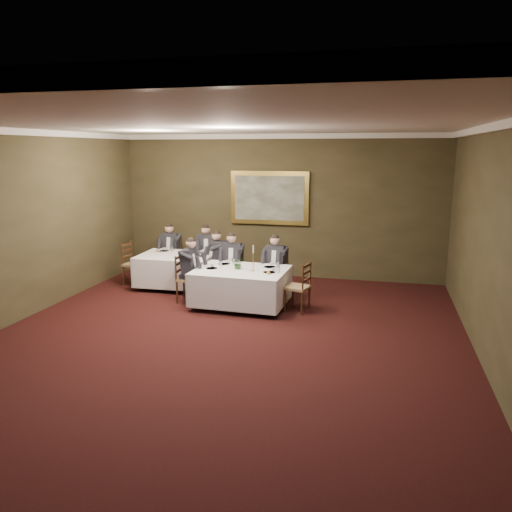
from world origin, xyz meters
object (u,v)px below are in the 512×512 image
at_px(chair_sec_backright, 207,267).
at_px(chair_sec_endleft, 134,273).
at_px(diner_main_backright, 276,273).
at_px(candlestick, 253,261).
at_px(chair_sec_backleft, 172,266).
at_px(chair_sec_endright, 221,277).
at_px(centerpiece, 238,263).
at_px(painting, 270,198).
at_px(diner_sec_backright, 207,259).
at_px(diner_sec_endright, 221,268).
at_px(table_main, 241,285).
at_px(diner_sec_backleft, 172,257).
at_px(chair_main_endright, 298,297).
at_px(chair_main_backleft, 233,279).
at_px(diner_main_endleft, 188,278).
at_px(chair_main_backright, 276,283).
at_px(chair_main_endleft, 188,288).
at_px(table_second, 177,268).
at_px(diner_main_backleft, 233,270).

bearing_deg(chair_sec_backright, chair_sec_endleft, 15.55).
bearing_deg(diner_main_backright, candlestick, 85.33).
distance_m(chair_sec_backleft, chair_sec_endright, 1.75).
height_order(diner_main_backright, centerpiece, diner_main_backright).
height_order(chair_sec_endright, painting, painting).
distance_m(diner_sec_backright, diner_sec_endright, 1.05).
relative_size(table_main, diner_sec_backleft, 1.41).
bearing_deg(chair_main_endright, painting, 37.97).
bearing_deg(candlestick, chair_main_backleft, 125.43).
bearing_deg(diner_main_endleft, diner_sec_backright, -172.51).
distance_m(diner_main_backright, chair_sec_backleft, 3.02).
xyz_separation_m(chair_main_backleft, chair_sec_endleft, (-2.45, 0.03, 0.00)).
distance_m(chair_main_backright, chair_sec_backleft, 3.01).
distance_m(chair_sec_backright, centerpiece, 2.40).
bearing_deg(chair_main_endleft, chair_main_endright, 87.47).
bearing_deg(chair_main_endleft, painting, 155.18).
distance_m(diner_sec_endright, candlestick, 1.61).
xyz_separation_m(candlestick, painting, (-0.27, 2.67, 1.00)).
bearing_deg(diner_sec_backleft, chair_main_endright, 155.68).
bearing_deg(chair_main_endright, diner_sec_backright, 67.19).
relative_size(chair_main_endright, diner_sec_backright, 0.74).
xyz_separation_m(diner_main_endleft, chair_sec_endleft, (-1.75, 0.96, -0.23)).
relative_size(diner_main_backright, centerpiece, 5.46).
bearing_deg(chair_main_endright, diner_sec_backleft, 75.39).
height_order(diner_main_endleft, chair_main_endright, diner_main_endleft).
height_order(chair_sec_backleft, chair_sec_endright, same).
bearing_deg(chair_main_backleft, chair_sec_backleft, -27.04).
bearing_deg(diner_sec_backright, chair_main_backleft, 119.66).
bearing_deg(diner_sec_backright, chair_sec_endright, 111.66).
relative_size(chair_main_endright, painting, 0.51).
bearing_deg(diner_sec_backleft, table_second, 124.20).
bearing_deg(chair_sec_backleft, chair_main_endright, 155.52).
relative_size(table_second, diner_sec_backright, 1.29).
xyz_separation_m(chair_main_backleft, diner_sec_endright, (-0.32, 0.10, 0.23)).
relative_size(diner_main_endleft, painting, 0.69).
bearing_deg(diner_main_backleft, diner_main_endleft, 51.81).
bearing_deg(diner_sec_endright, chair_sec_backright, 27.25).
xyz_separation_m(table_second, chair_main_endright, (3.01, -1.08, -0.17)).
relative_size(chair_main_backright, painting, 0.51).
relative_size(diner_sec_endright, chair_sec_endleft, 1.35).
distance_m(table_main, centerpiece, 0.44).
xyz_separation_m(diner_main_backleft, candlestick, (0.73, -1.02, 0.45)).
distance_m(chair_sec_backleft, candlestick, 3.31).
bearing_deg(diner_sec_endright, chair_main_endleft, 149.62).
bearing_deg(chair_main_endright, table_main, 101.91).
bearing_deg(diner_sec_endright, chair_sec_endleft, 82.21).
xyz_separation_m(diner_main_backright, diner_main_endleft, (-1.69, -0.88, 0.00)).
relative_size(diner_main_endleft, diner_sec_endright, 1.00).
xyz_separation_m(chair_sec_backleft, centerpiece, (2.25, -1.86, 0.60)).
bearing_deg(chair_main_backright, chair_main_endright, 133.32).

